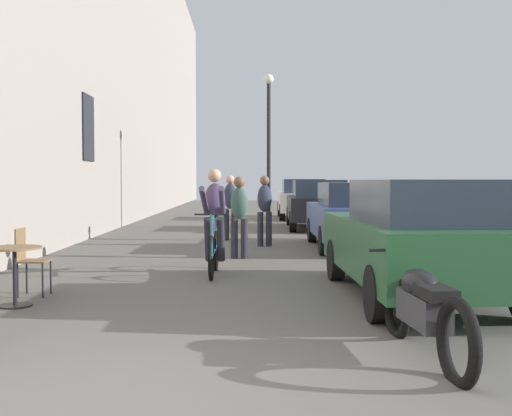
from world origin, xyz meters
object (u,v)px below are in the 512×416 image
(pedestrian_near, at_px, (239,212))
(parked_car_fourth, at_px, (302,198))
(pedestrian_far, at_px, (230,204))
(street_lamp, at_px, (269,131))
(cafe_chair_mid_toward_wall, at_px, (28,257))
(parked_motorcycle, at_px, (424,310))
(pedestrian_mid, at_px, (265,207))
(parked_car_nearest, at_px, (418,238))
(cyclist_on_bicycle, at_px, (214,224))
(parked_car_third, at_px, (317,203))
(parked_car_second, at_px, (353,214))
(cafe_table_mid, at_px, (15,263))

(pedestrian_near, xyz_separation_m, parked_car_fourth, (2.40, 12.77, -0.08))
(pedestrian_far, relative_size, street_lamp, 0.34)
(cafe_chair_mid_toward_wall, xyz_separation_m, parked_motorcycle, (4.39, -2.91, -0.11))
(pedestrian_mid, relative_size, parked_car_nearest, 0.38)
(cyclist_on_bicycle, xyz_separation_m, parked_car_nearest, (2.71, -2.25, -0.02))
(parked_car_fourth, bearing_deg, parked_car_nearest, -90.25)
(parked_motorcycle, bearing_deg, parked_car_third, 87.05)
(pedestrian_far, distance_m, parked_car_third, 4.65)
(pedestrian_near, xyz_separation_m, parked_motorcycle, (1.65, -6.81, -0.49))
(cyclist_on_bicycle, height_order, pedestrian_far, cyclist_on_bicycle)
(pedestrian_near, bearing_deg, parked_car_third, 72.32)
(pedestrian_mid, height_order, pedestrian_far, pedestrian_far)
(cafe_chair_mid_toward_wall, height_order, parked_car_nearest, parked_car_nearest)
(pedestrian_near, bearing_deg, parked_car_second, 34.13)
(parked_motorcycle, bearing_deg, parked_car_fourth, 87.83)
(street_lamp, bearing_deg, parked_car_fourth, 72.93)
(cafe_chair_mid_toward_wall, height_order, pedestrian_mid, pedestrian_mid)
(pedestrian_near, bearing_deg, pedestrian_far, 94.09)
(pedestrian_near, height_order, parked_car_nearest, pedestrian_near)
(cafe_table_mid, xyz_separation_m, parked_car_second, (5.19, 6.30, 0.25))
(pedestrian_near, bearing_deg, parked_car_nearest, -61.23)
(cafe_chair_mid_toward_wall, xyz_separation_m, parked_car_second, (5.26, 5.61, 0.25))
(pedestrian_near, distance_m, parked_car_nearest, 4.82)
(street_lamp, relative_size, parked_car_third, 1.11)
(cyclist_on_bicycle, relative_size, street_lamp, 0.36)
(cyclist_on_bicycle, distance_m, parked_car_nearest, 3.53)
(parked_car_fourth, bearing_deg, parked_motorcycle, -92.17)
(pedestrian_far, xyz_separation_m, parked_car_nearest, (2.59, -7.92, -0.14))
(cafe_chair_mid_toward_wall, distance_m, parked_car_fourth, 17.44)
(parked_motorcycle, bearing_deg, pedestrian_near, 103.65)
(cyclist_on_bicycle, xyz_separation_m, parked_motorcycle, (2.04, -4.84, -0.41))
(pedestrian_near, height_order, street_lamp, street_lamp)
(cafe_chair_mid_toward_wall, distance_m, cyclist_on_bicycle, 3.05)
(cafe_chair_mid_toward_wall, bearing_deg, parked_car_fourth, 72.88)
(pedestrian_mid, xyz_separation_m, parked_car_second, (1.96, -0.55, -0.15))
(parked_car_third, xyz_separation_m, parked_motorcycle, (-0.74, -14.32, -0.40))
(pedestrian_mid, xyz_separation_m, pedestrian_far, (-0.83, 1.43, 0.01))
(cyclist_on_bicycle, height_order, parked_car_nearest, cyclist_on_bicycle)
(cyclist_on_bicycle, distance_m, street_lamp, 10.11)
(cafe_table_mid, bearing_deg, parked_motorcycle, -27.18)
(parked_motorcycle, bearing_deg, street_lamp, 93.08)
(cyclist_on_bicycle, bearing_deg, parked_car_second, 51.65)
(cafe_table_mid, height_order, pedestrian_far, pedestrian_far)
(cafe_table_mid, height_order, parked_car_nearest, parked_car_nearest)
(pedestrian_mid, xyz_separation_m, parked_car_nearest, (1.76, -6.49, -0.13))
(parked_car_second, height_order, parked_car_third, parked_car_third)
(parked_car_third, bearing_deg, cafe_table_mid, -112.68)
(parked_car_second, xyz_separation_m, parked_motorcycle, (-0.87, -8.52, -0.36))
(pedestrian_far, bearing_deg, parked_car_fourth, 73.65)
(cafe_chair_mid_toward_wall, distance_m, parked_car_nearest, 5.08)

